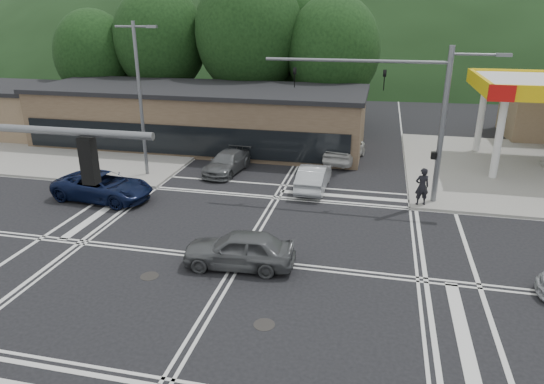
% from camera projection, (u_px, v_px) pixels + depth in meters
% --- Properties ---
extents(ground, '(120.00, 120.00, 0.00)m').
position_uv_depth(ground, '(240.00, 260.00, 19.73)').
color(ground, black).
rests_on(ground, ground).
extents(sidewalk_ne, '(16.00, 16.00, 0.15)m').
position_uv_depth(sidewalk_ne, '(537.00, 171.00, 30.31)').
color(sidewalk_ne, gray).
rests_on(sidewalk_ne, ground).
extents(sidewalk_nw, '(16.00, 16.00, 0.15)m').
position_uv_depth(sidewalk_nw, '(104.00, 144.00, 36.49)').
color(sidewalk_nw, gray).
rests_on(sidewalk_nw, ground).
extents(commercial_row, '(24.00, 8.00, 4.00)m').
position_uv_depth(commercial_row, '(200.00, 118.00, 36.19)').
color(commercial_row, brown).
rests_on(commercial_row, ground).
extents(commercial_nw, '(8.00, 7.00, 3.60)m').
position_uv_depth(commercial_nw, '(15.00, 111.00, 39.56)').
color(commercial_nw, '#846B4F').
rests_on(commercial_nw, ground).
extents(hill_north, '(252.00, 126.00, 140.00)m').
position_uv_depth(hill_north, '(360.00, 59.00, 101.91)').
color(hill_north, black).
rests_on(hill_north, ground).
extents(tree_n_a, '(8.00, 8.00, 11.75)m').
position_uv_depth(tree_n_a, '(160.00, 40.00, 42.01)').
color(tree_n_a, '#382619').
rests_on(tree_n_a, ground).
extents(tree_n_b, '(9.00, 9.00, 12.98)m').
position_uv_depth(tree_n_b, '(249.00, 33.00, 40.14)').
color(tree_n_b, '#382619').
rests_on(tree_n_b, ground).
extents(tree_n_c, '(7.60, 7.60, 10.87)m').
position_uv_depth(tree_n_c, '(333.00, 50.00, 39.15)').
color(tree_n_c, '#382619').
rests_on(tree_n_c, ground).
extents(tree_n_d, '(6.80, 6.80, 9.76)m').
position_uv_depth(tree_n_d, '(94.00, 55.00, 42.79)').
color(tree_n_d, '#382619').
rests_on(tree_n_d, ground).
extents(tree_n_e, '(8.40, 8.40, 11.98)m').
position_uv_depth(tree_n_e, '(304.00, 39.00, 43.20)').
color(tree_n_e, '#382619').
rests_on(tree_n_e, ground).
extents(streetlight_nw, '(2.50, 0.25, 9.00)m').
position_uv_depth(streetlight_nw, '(141.00, 93.00, 27.91)').
color(streetlight_nw, slate).
rests_on(streetlight_nw, ground).
extents(signal_mast_ne, '(11.65, 0.30, 8.00)m').
position_uv_depth(signal_mast_ne, '(418.00, 106.00, 24.00)').
color(signal_mast_ne, slate).
rests_on(signal_mast_ne, ground).
extents(car_blue_west, '(5.54, 2.96, 1.48)m').
position_uv_depth(car_blue_west, '(103.00, 186.00, 25.81)').
color(car_blue_west, black).
rests_on(car_blue_west, ground).
extents(car_grey_center, '(4.51, 2.09, 1.49)m').
position_uv_depth(car_grey_center, '(239.00, 249.00, 18.99)').
color(car_grey_center, '#535658').
rests_on(car_grey_center, ground).
extents(car_queue_a, '(1.59, 4.34, 1.42)m').
position_uv_depth(car_queue_a, '(314.00, 177.00, 27.34)').
color(car_queue_a, '#B9BDC1').
rests_on(car_queue_a, ground).
extents(car_queue_b, '(2.80, 5.29, 1.72)m').
position_uv_depth(car_queue_b, '(345.00, 148.00, 32.45)').
color(car_queue_b, silver).
rests_on(car_queue_b, ground).
extents(car_northbound, '(2.35, 4.64, 1.29)m').
position_uv_depth(car_northbound, '(227.00, 162.00, 30.19)').
color(car_northbound, '#55585A').
rests_on(car_northbound, ground).
extents(pedestrian, '(0.82, 0.64, 1.96)m').
position_uv_depth(pedestrian, '(422.00, 186.00, 24.63)').
color(pedestrian, black).
rests_on(pedestrian, sidewalk_ne).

